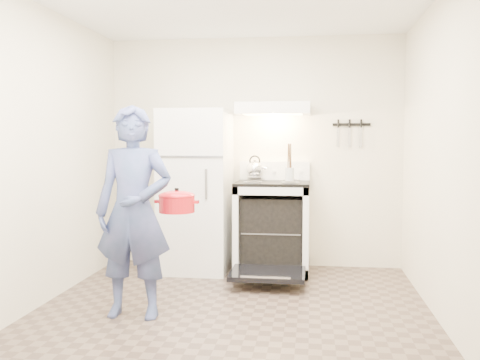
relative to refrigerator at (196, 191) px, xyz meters
name	(u,v)px	position (x,y,z in m)	size (l,w,h in m)	color
floor	(229,316)	(0.58, -1.45, -0.85)	(3.60, 3.60, 0.00)	brown
back_wall	(254,152)	(0.58, 0.35, 0.40)	(3.20, 0.02, 2.50)	beige
refrigerator	(196,191)	(0.00, 0.00, 0.00)	(0.70, 0.70, 1.70)	white
stove_body	(272,228)	(0.81, 0.02, -0.39)	(0.76, 0.65, 0.92)	white
cooktop	(273,183)	(0.81, 0.02, 0.09)	(0.76, 0.65, 0.03)	black
backsplash	(275,171)	(0.81, 0.31, 0.20)	(0.76, 0.07, 0.20)	white
oven_door	(268,274)	(0.81, -0.57, -0.72)	(0.70, 0.54, 0.04)	black
oven_rack	(272,230)	(0.81, 0.02, -0.41)	(0.60, 0.52, 0.01)	slate
range_hood	(274,109)	(0.81, 0.10, 0.86)	(0.76, 0.50, 0.12)	white
knife_strip	(351,125)	(1.63, 0.33, 0.70)	(0.40, 0.02, 0.03)	black
pizza_stone	(267,229)	(0.75, 0.03, -0.40)	(0.33, 0.33, 0.02)	#977B59
tea_kettle	(255,168)	(0.60, 0.23, 0.23)	(0.22, 0.18, 0.27)	silver
utensil_jar	(290,174)	(0.99, -0.21, 0.20)	(0.09, 0.09, 0.13)	silver
person	(134,212)	(-0.16, -1.55, -0.03)	(0.60, 0.39, 1.65)	navy
dutch_oven	(177,204)	(0.13, -1.31, 0.01)	(0.36, 0.29, 0.24)	red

